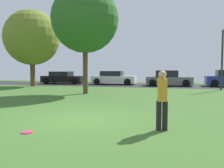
{
  "coord_description": "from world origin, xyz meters",
  "views": [
    {
      "loc": [
        2.88,
        -6.92,
        1.62
      ],
      "look_at": [
        0.0,
        4.11,
        0.87
      ],
      "focal_mm": 37.59,
      "sensor_mm": 36.0,
      "label": 1
    }
  ],
  "objects": [
    {
      "name": "maple_tree_far",
      "position": [
        -2.6,
        7.26,
        4.75
      ],
      "size": [
        4.28,
        4.28,
        6.9
      ],
      "color": "brown",
      "rests_on": "ground_plane"
    },
    {
      "name": "parked_car_white",
      "position": [
        -3.02,
        16.31,
        0.63
      ],
      "size": [
        4.46,
        1.96,
        1.37
      ],
      "color": "white",
      "rests_on": "ground_plane"
    },
    {
      "name": "road_strip",
      "position": [
        0.0,
        16.0,
        0.0
      ],
      "size": [
        44.0,
        6.4,
        0.01
      ],
      "primitive_type": "cube",
      "color": "#28282B",
      "rests_on": "ground_plane"
    },
    {
      "name": "street_lamp_post",
      "position": [
        6.41,
        12.2,
        2.25
      ],
      "size": [
        0.14,
        0.14,
        4.5
      ],
      "primitive_type": "cylinder",
      "color": "#2D2D33",
      "rests_on": "ground_plane"
    },
    {
      "name": "parked_car_black",
      "position": [
        -8.54,
        16.02,
        0.61
      ],
      "size": [
        4.5,
        1.99,
        1.31
      ],
      "color": "black",
      "rests_on": "ground_plane"
    },
    {
      "name": "parked_car_grey",
      "position": [
        2.49,
        15.71,
        0.66
      ],
      "size": [
        4.19,
        2.11,
        1.45
      ],
      "color": "slate",
      "rests_on": "ground_plane"
    },
    {
      "name": "person_bystander",
      "position": [
        2.61,
        -0.74,
        0.86
      ],
      "size": [
        0.3,
        0.35,
        1.57
      ],
      "rotation": [
        0.0,
        0.0,
        1.73
      ],
      "color": "black",
      "rests_on": "ground_plane"
    },
    {
      "name": "ground_plane",
      "position": [
        0.0,
        0.0,
        0.0
      ],
      "size": [
        44.0,
        44.0,
        0.0
      ],
      "primitive_type": "plane",
      "color": "#3D6628"
    },
    {
      "name": "frisbee_disc",
      "position": [
        -0.67,
        -1.83,
        0.01
      ],
      "size": [
        0.27,
        0.27,
        0.03
      ],
      "primitive_type": "cylinder",
      "color": "#EA2D6B",
      "rests_on": "ground_plane"
    },
    {
      "name": "oak_tree_right",
      "position": [
        -9.56,
        11.99,
        4.41
      ],
      "size": [
        4.98,
        4.98,
        6.91
      ],
      "color": "brown",
      "rests_on": "ground_plane"
    }
  ]
}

